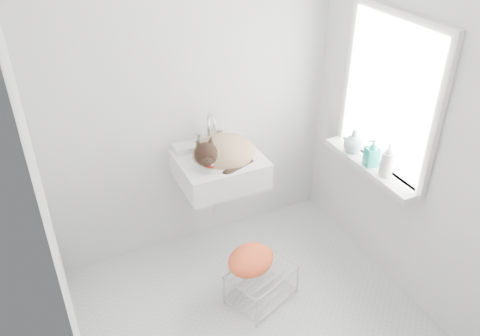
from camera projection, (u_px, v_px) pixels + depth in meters
name	position (u px, v px, depth m)	size (l,w,h in m)	color
floor	(253.00, 316.00, 3.36)	(2.20, 2.00, 0.02)	silver
back_wall	(192.00, 94.00, 3.46)	(2.20, 0.02, 2.50)	silver
right_wall	(411.00, 122.00, 3.10)	(0.02, 2.00, 2.50)	silver
left_wall	(47.00, 212.00, 2.30)	(0.02, 2.00, 2.50)	silver
window_glass	(391.00, 96.00, 3.19)	(0.01, 0.80, 1.00)	white
window_frame	(389.00, 96.00, 3.19)	(0.04, 0.90, 1.10)	white
windowsill	(370.00, 166.00, 3.44)	(0.16, 0.88, 0.04)	white
sink	(219.00, 157.00, 3.51)	(0.60, 0.52, 0.24)	white
faucet	(209.00, 129.00, 3.57)	(0.22, 0.15, 0.22)	silver
cat	(222.00, 153.00, 3.48)	(0.50, 0.41, 0.30)	tan
wire_rack	(261.00, 282.00, 3.42)	(0.44, 0.31, 0.26)	silver
towel	(251.00, 265.00, 3.37)	(0.35, 0.25, 0.14)	orange
bottle_a	(384.00, 175.00, 3.30)	(0.08, 0.08, 0.20)	white
bottle_b	(370.00, 165.00, 3.42)	(0.09, 0.09, 0.20)	#13907F
bottle_c	(352.00, 151.00, 3.58)	(0.14, 0.14, 0.18)	#AFBBC7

